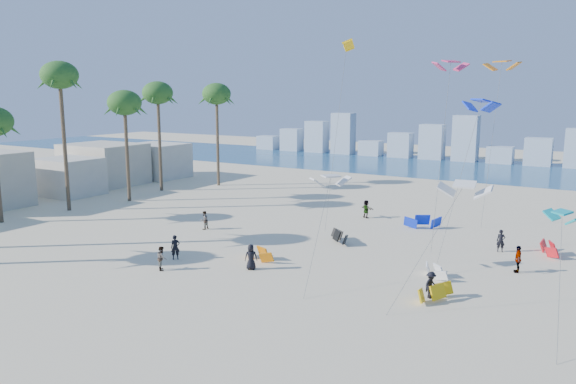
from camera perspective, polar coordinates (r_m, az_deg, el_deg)
The scene contains 10 objects.
ground at distance 34.37m, azimuth -18.72°, elevation -11.04°, with size 220.00×220.00×0.00m, color beige.
ocean at distance 96.41m, azimuth 15.86°, elevation 2.58°, with size 220.00×220.00×0.00m, color navy.
kitesurfer_near at distance 41.48m, azimuth -11.75°, elevation -5.71°, with size 0.67×0.44×1.83m, color black.
kitesurfer_mid at distance 39.28m, azimuth -13.12°, elevation -6.78°, with size 0.82×0.64×1.69m, color gray.
kitesurfers_far at distance 43.85m, azimuth 7.98°, elevation -4.77°, with size 27.16×20.37×1.90m.
grounded_kites at distance 43.48m, azimuth 12.70°, elevation -5.61°, with size 21.05×20.60×1.10m.
flying_kites at distance 42.56m, azimuth 18.79°, elevation 8.95°, with size 28.80×31.89×17.38m.
palm_row at distance 59.64m, azimuth -21.46°, elevation 9.01°, with size 9.68×44.80×15.54m.
beachfront_buildings at distance 72.23m, azimuth -23.64°, elevation 1.81°, with size 11.50×43.00×6.00m.
distant_skyline at distance 106.01m, azimuth 16.76°, elevation 4.87°, with size 85.00×3.00×8.40m.
Camera 1 is at (24.89, -20.35, 12.14)m, focal length 33.84 mm.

